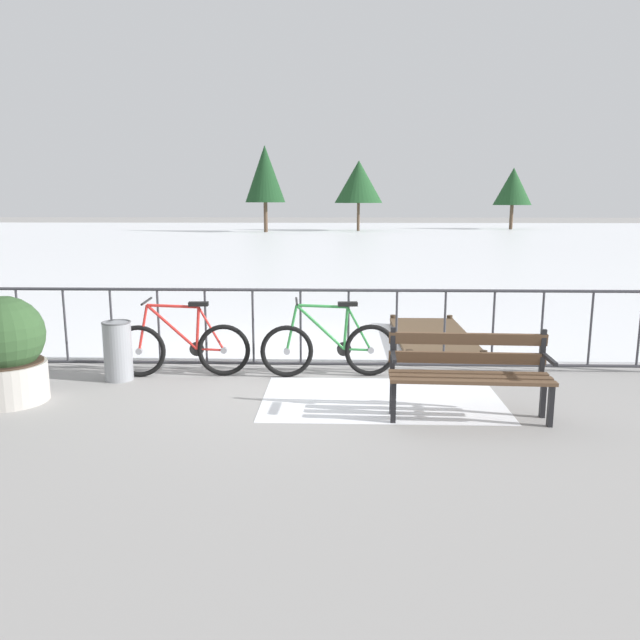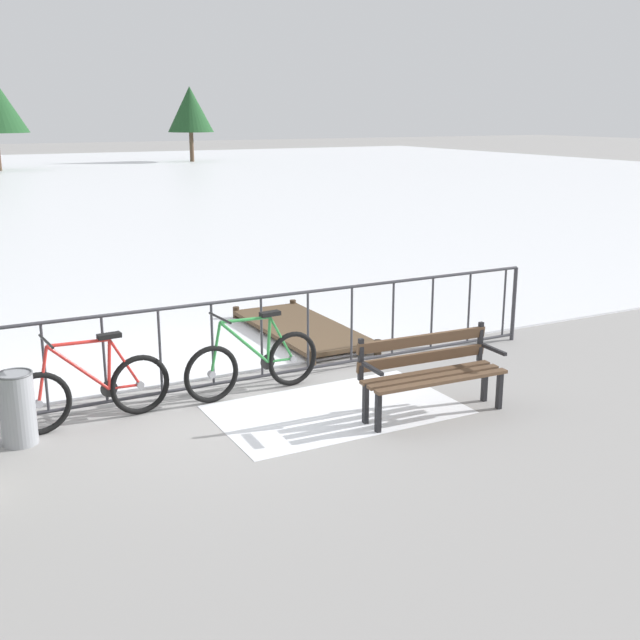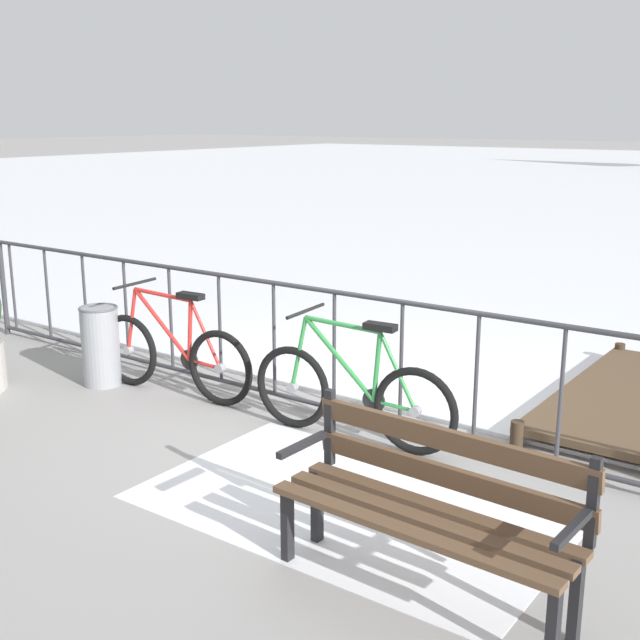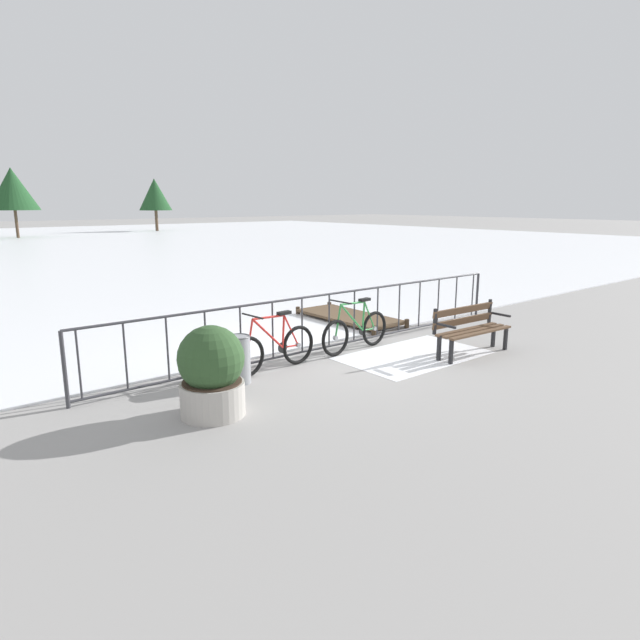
# 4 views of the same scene
# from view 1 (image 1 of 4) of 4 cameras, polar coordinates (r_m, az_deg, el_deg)

# --- Properties ---
(ground_plane) EXTENTS (160.00, 160.00, 0.00)m
(ground_plane) POSITION_cam_1_polar(r_m,az_deg,el_deg) (8.09, -1.78, -4.59)
(ground_plane) COLOR gray
(frozen_pond) EXTENTS (80.00, 56.00, 0.03)m
(frozen_pond) POSITION_cam_1_polar(r_m,az_deg,el_deg) (36.25, 1.04, 7.49)
(frozen_pond) COLOR white
(frozen_pond) RESTS_ON ground
(snow_patch) EXTENTS (2.64, 1.61, 0.01)m
(snow_patch) POSITION_cam_1_polar(r_m,az_deg,el_deg) (6.94, 5.69, -7.25)
(snow_patch) COLOR white
(snow_patch) RESTS_ON ground
(railing_fence) EXTENTS (9.06, 0.06, 1.07)m
(railing_fence) POSITION_cam_1_polar(r_m,az_deg,el_deg) (7.96, -1.80, -0.71)
(railing_fence) COLOR #38383D
(railing_fence) RESTS_ON ground
(bicycle_near_railing) EXTENTS (1.71, 0.52, 0.97)m
(bicycle_near_railing) POSITION_cam_1_polar(r_m,az_deg,el_deg) (7.88, -12.66, -2.51)
(bicycle_near_railing) COLOR black
(bicycle_near_railing) RESTS_ON ground
(bicycle_second) EXTENTS (1.71, 0.52, 0.97)m
(bicycle_second) POSITION_cam_1_polar(r_m,az_deg,el_deg) (7.69, 0.86, -2.58)
(bicycle_second) COLOR black
(bicycle_second) RESTS_ON ground
(park_bench) EXTENTS (1.62, 0.54, 0.89)m
(park_bench) POSITION_cam_1_polar(r_m,az_deg,el_deg) (6.40, 13.60, -4.34)
(park_bench) COLOR brown
(park_bench) RESTS_ON ground
(planter_with_shrub) EXTENTS (0.84, 0.84, 1.17)m
(planter_with_shrub) POSITION_cam_1_polar(r_m,az_deg,el_deg) (7.49, -27.08, -2.54)
(planter_with_shrub) COLOR #ADA8A0
(planter_with_shrub) RESTS_ON ground
(trash_bin) EXTENTS (0.35, 0.35, 0.73)m
(trash_bin) POSITION_cam_1_polar(r_m,az_deg,el_deg) (7.94, -18.19, -2.68)
(trash_bin) COLOR gray
(trash_bin) RESTS_ON ground
(wooden_dock) EXTENTS (1.10, 2.70, 0.20)m
(wooden_dock) POSITION_cam_1_polar(r_m,az_deg,el_deg) (9.71, 10.33, -1.42)
(wooden_dock) COLOR brown
(wooden_dock) RESTS_ON ground
(tree_far_west) EXTENTS (2.95, 2.95, 4.77)m
(tree_far_west) POSITION_cam_1_polar(r_m,az_deg,el_deg) (51.35, 17.42, 11.69)
(tree_far_west) COLOR brown
(tree_far_west) RESTS_ON ground
(tree_west_mid) EXTENTS (2.84, 2.84, 6.07)m
(tree_west_mid) POSITION_cam_1_polar(r_m,az_deg,el_deg) (44.71, -5.11, 13.29)
(tree_west_mid) COLOR brown
(tree_west_mid) RESTS_ON ground
(tree_centre) EXTENTS (3.54, 3.54, 5.15)m
(tree_centre) POSITION_cam_1_polar(r_m,az_deg,el_deg) (46.49, 3.60, 12.64)
(tree_centre) COLOR brown
(tree_centre) RESTS_ON ground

